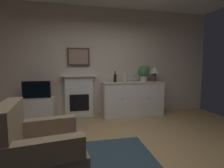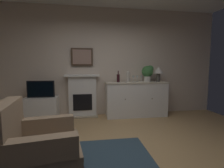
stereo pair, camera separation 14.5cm
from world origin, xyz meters
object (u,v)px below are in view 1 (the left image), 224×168
object	(u,v)px
framed_picture	(78,57)
wine_glass_right	(138,77)
tv_cabinet	(38,110)
armchair	(39,152)
fireplace_unit	(79,96)
potted_plant_small	(144,72)
wine_glass_left	(130,77)
tv_set	(37,90)
table_lamp	(154,71)
sideboard_cabinet	(133,99)
vase_decorative	(125,77)
wine_glass_center	(134,77)
wine_bottle	(115,78)

from	to	relation	value
framed_picture	wine_glass_right	distance (m)	1.63
tv_cabinet	armchair	xyz separation A→B (m)	(0.54, -2.27, 0.10)
framed_picture	fireplace_unit	bearing A→B (deg)	-90.00
tv_cabinet	potted_plant_small	bearing A→B (deg)	0.65
wine_glass_left	tv_set	xyz separation A→B (m)	(-2.29, -0.02, -0.26)
wine_glass_left	wine_glass_right	bearing A→B (deg)	5.11
table_lamp	wine_glass_left	size ratio (longest dim) A/B	2.42
fireplace_unit	wine_glass_right	xyz separation A→B (m)	(1.53, -0.15, 0.48)
fireplace_unit	table_lamp	bearing A→B (deg)	-5.08
tv_set	potted_plant_small	distance (m)	2.72
fireplace_unit	sideboard_cabinet	size ratio (longest dim) A/B	0.68
fireplace_unit	vase_decorative	distance (m)	1.28
framed_picture	potted_plant_small	bearing A→B (deg)	-5.89
wine_glass_center	tv_set	xyz separation A→B (m)	(-2.40, -0.04, -0.26)
wine_glass_right	vase_decorative	distance (m)	0.39
potted_plant_small	sideboard_cabinet	bearing A→B (deg)	-172.08
table_lamp	wine_bottle	xyz separation A→B (m)	(-1.08, 0.04, -0.17)
tv_set	fireplace_unit	bearing A→B (deg)	10.77
wine_glass_right	vase_decorative	bearing A→B (deg)	-168.35
potted_plant_small	wine_bottle	bearing A→B (deg)	-179.38
fireplace_unit	tv_set	size ratio (longest dim) A/B	1.77
tv_cabinet	armchair	size ratio (longest dim) A/B	0.82
table_lamp	potted_plant_small	world-z (taller)	potted_plant_small
sideboard_cabinet	tv_cabinet	distance (m)	2.37
wine_bottle	tv_set	world-z (taller)	wine_bottle
wine_bottle	tv_set	xyz separation A→B (m)	(-1.89, -0.04, -0.25)
framed_picture	table_lamp	xyz separation A→B (m)	(1.99, -0.22, -0.37)
sideboard_cabinet	vase_decorative	bearing A→B (deg)	-168.10
sideboard_cabinet	potted_plant_small	distance (m)	0.78
vase_decorative	potted_plant_small	size ratio (longest dim) A/B	0.65
table_lamp	wine_glass_left	xyz separation A→B (m)	(-0.68, 0.01, -0.16)
table_lamp	tv_cabinet	distance (m)	3.10
fireplace_unit	tv_cabinet	distance (m)	1.02
wine_bottle	wine_glass_right	xyz separation A→B (m)	(0.62, -0.01, 0.01)
vase_decorative	wine_bottle	bearing A→B (deg)	159.93
sideboard_cabinet	wine_glass_left	world-z (taller)	wine_glass_left
framed_picture	vase_decorative	size ratio (longest dim) A/B	1.96
table_lamp	tv_set	bearing A→B (deg)	-179.84
framed_picture	sideboard_cabinet	distance (m)	1.79
wine_bottle	potted_plant_small	distance (m)	0.81
framed_picture	wine_glass_right	size ratio (longest dim) A/B	3.33
wine_bottle	wine_glass_center	size ratio (longest dim) A/B	1.76
wine_glass_center	potted_plant_small	world-z (taller)	potted_plant_small
sideboard_cabinet	armchair	xyz separation A→B (m)	(-1.82, -2.25, -0.07)
vase_decorative	tv_cabinet	world-z (taller)	vase_decorative
sideboard_cabinet	wine_glass_right	size ratio (longest dim) A/B	9.77
vase_decorative	tv_set	xyz separation A→B (m)	(-2.13, 0.04, -0.28)
fireplace_unit	sideboard_cabinet	xyz separation A→B (m)	(1.39, -0.18, -0.09)
framed_picture	wine_glass_left	bearing A→B (deg)	-9.27
wine_glass_left	sideboard_cabinet	bearing A→B (deg)	-5.99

